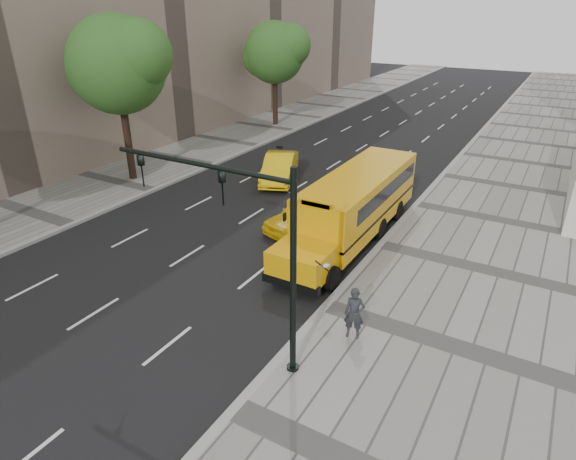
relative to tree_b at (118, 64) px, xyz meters
The scene contains 12 objects.
ground 12.50m from the tree_b, ahead, with size 140.00×140.00×0.00m, color black.
sidewalk_museum 23.43m from the tree_b, ahead, with size 12.00×140.00×0.15m, color gray.
sidewalk_far 6.90m from the tree_b, 122.36° to the right, with size 6.00×140.00×0.15m, color gray.
curb_museum 17.78m from the tree_b, ahead, with size 0.30×140.00×0.15m, color gray.
curb_far 7.28m from the tree_b, 21.71° to the right, with size 0.30×140.00×0.15m, color gray.
tree_b is the anchor object (origin of this frame).
tree_c 16.97m from the tree_b, 90.03° to the left, with size 5.73×5.09×8.74m.
school_bus 15.76m from the tree_b, ahead, with size 2.96×11.56×3.19m.
taxi_near 13.88m from the tree_b, ahead, with size 1.69×4.20×1.43m, color yellow.
taxi_far 10.86m from the tree_b, 29.67° to the left, with size 1.75×5.02×1.65m, color yellow.
pedestrian 20.38m from the tree_b, 23.24° to the right, with size 0.65×0.43×1.78m, color #24272A.
traffic_signal 18.74m from the tree_b, 32.75° to the right, with size 6.18×0.36×6.40m.
Camera 1 is at (12.08, -18.80, 9.99)m, focal length 30.00 mm.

